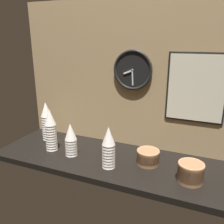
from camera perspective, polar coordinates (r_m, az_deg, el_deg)
ground_plane at (r=167.28cm, az=-0.53°, el=-11.40°), size 160.00×56.00×4.00cm
wall_tiled_back at (r=173.22cm, az=2.92°, el=8.71°), size 160.00×3.00×105.00cm
cup_stack_left at (r=176.59cm, az=-14.54°, el=-4.13°), size 8.43×8.43×30.96cm
cup_stack_far_left at (r=195.65cm, az=-15.43°, el=-2.07°), size 8.43×8.43×30.96cm
cup_stack_center_right at (r=149.06cm, az=-0.83°, el=-8.47°), size 8.43×8.43×27.13cm
cup_stack_center_left at (r=167.01cm, az=-9.87°, el=-6.51°), size 8.43×8.43×23.30cm
bowl_stack_far_right at (r=145.56cm, az=18.39°, el=-13.49°), size 14.81×14.81×11.49cm
bowl_stack_right at (r=157.94cm, az=8.66°, el=-10.55°), size 14.81×14.81×9.64cm
wall_clock at (r=167.34cm, az=5.00°, el=10.01°), size 28.09×2.70×28.09cm
menu_board at (r=162.17cm, az=19.56°, el=5.38°), size 37.26×1.32×45.40cm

